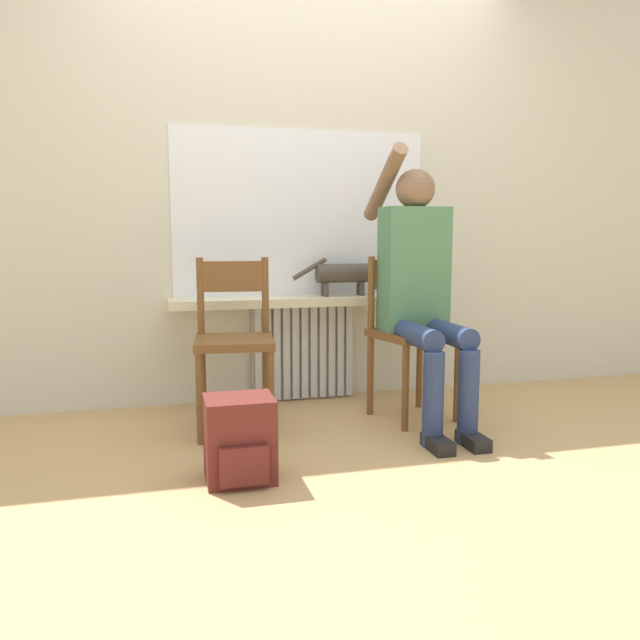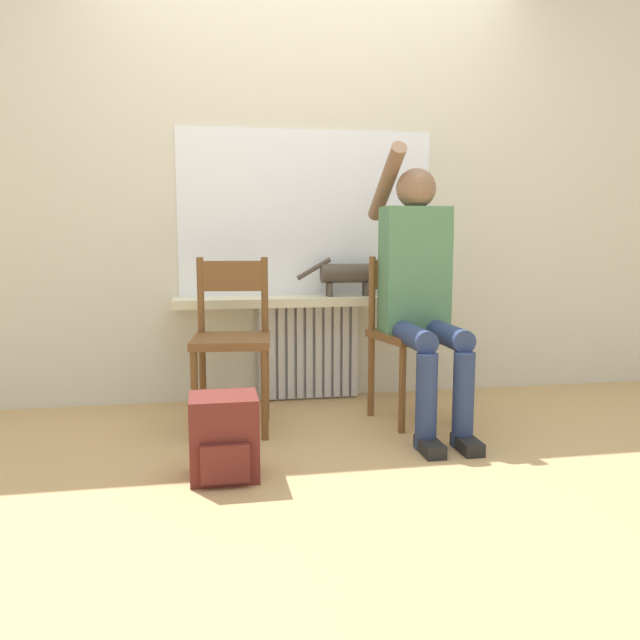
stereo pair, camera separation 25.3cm
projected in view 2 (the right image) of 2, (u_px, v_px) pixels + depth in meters
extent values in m
plane|color=tan|center=(351.00, 466.00, 2.68)|extent=(12.00, 12.00, 0.00)
cube|color=beige|center=(306.00, 173.00, 3.70)|extent=(7.00, 0.06, 2.70)
cube|color=silver|center=(308.00, 351.00, 3.77)|extent=(0.61, 0.05, 0.58)
cube|color=silver|center=(263.00, 354.00, 3.68)|extent=(0.04, 0.03, 0.55)
cube|color=silver|center=(272.00, 354.00, 3.69)|extent=(0.04, 0.03, 0.55)
cube|color=silver|center=(281.00, 353.00, 3.70)|extent=(0.04, 0.03, 0.55)
cube|color=silver|center=(291.00, 353.00, 3.71)|extent=(0.04, 0.03, 0.55)
cube|color=silver|center=(300.00, 353.00, 3.72)|extent=(0.04, 0.03, 0.55)
cube|color=silver|center=(309.00, 352.00, 3.73)|extent=(0.04, 0.03, 0.55)
cube|color=silver|center=(318.00, 352.00, 3.74)|extent=(0.04, 0.03, 0.55)
cube|color=silver|center=(327.00, 352.00, 3.75)|extent=(0.04, 0.03, 0.55)
cube|color=silver|center=(336.00, 351.00, 3.76)|extent=(0.04, 0.03, 0.55)
cube|color=silver|center=(345.00, 351.00, 3.77)|extent=(0.04, 0.03, 0.55)
cube|color=silver|center=(354.00, 351.00, 3.78)|extent=(0.04, 0.03, 0.55)
cube|color=beige|center=(310.00, 301.00, 3.65)|extent=(1.57, 0.24, 0.05)
cube|color=white|center=(307.00, 214.00, 3.69)|extent=(1.51, 0.01, 0.97)
cube|color=brown|center=(231.00, 341.00, 3.12)|extent=(0.42, 0.42, 0.04)
cylinder|color=brown|center=(195.00, 397.00, 2.97)|extent=(0.04, 0.04, 0.44)
cylinder|color=brown|center=(265.00, 395.00, 2.99)|extent=(0.04, 0.04, 0.44)
cylinder|color=brown|center=(203.00, 381.00, 3.30)|extent=(0.04, 0.04, 0.44)
cylinder|color=brown|center=(266.00, 380.00, 3.32)|extent=(0.04, 0.04, 0.44)
cylinder|color=brown|center=(201.00, 295.00, 3.24)|extent=(0.04, 0.04, 0.39)
cylinder|color=brown|center=(265.00, 295.00, 3.26)|extent=(0.04, 0.04, 0.39)
cube|color=brown|center=(232.00, 276.00, 3.24)|extent=(0.34, 0.06, 0.16)
cube|color=brown|center=(414.00, 335.00, 3.28)|extent=(0.46, 0.46, 0.04)
cylinder|color=brown|center=(402.00, 390.00, 3.10)|extent=(0.04, 0.04, 0.44)
cylinder|color=brown|center=(458.00, 384.00, 3.23)|extent=(0.04, 0.04, 0.44)
cylinder|color=brown|center=(371.00, 376.00, 3.40)|extent=(0.04, 0.04, 0.44)
cylinder|color=brown|center=(423.00, 371.00, 3.53)|extent=(0.04, 0.04, 0.44)
cylinder|color=brown|center=(372.00, 293.00, 3.34)|extent=(0.04, 0.04, 0.39)
cylinder|color=brown|center=(425.00, 291.00, 3.47)|extent=(0.04, 0.04, 0.39)
cube|color=brown|center=(399.00, 274.00, 3.39)|extent=(0.34, 0.10, 0.16)
cylinder|color=navy|center=(411.00, 336.00, 3.05)|extent=(0.11, 0.47, 0.11)
cylinder|color=navy|center=(446.00, 334.00, 3.08)|extent=(0.11, 0.47, 0.11)
cylinder|color=navy|center=(426.00, 402.00, 2.86)|extent=(0.10, 0.10, 0.45)
cylinder|color=navy|center=(463.00, 400.00, 2.89)|extent=(0.10, 0.10, 0.45)
cube|color=black|center=(430.00, 447.00, 2.83)|extent=(0.09, 0.20, 0.06)
cube|color=black|center=(467.00, 445.00, 2.86)|extent=(0.09, 0.20, 0.06)
cube|color=#4C7F56|center=(414.00, 270.00, 3.26)|extent=(0.34, 0.20, 0.65)
sphere|color=#846047|center=(416.00, 188.00, 3.20)|extent=(0.21, 0.21, 0.21)
cylinder|color=#846047|center=(386.00, 183.00, 3.31)|extent=(0.08, 0.50, 0.38)
cylinder|color=#4C7F56|center=(445.00, 276.00, 3.25)|extent=(0.08, 0.08, 0.52)
cylinder|color=#4C4238|center=(348.00, 273.00, 3.66)|extent=(0.32, 0.11, 0.11)
sphere|color=#4C4238|center=(379.00, 270.00, 3.70)|extent=(0.10, 0.10, 0.10)
cone|color=#4C4238|center=(380.00, 262.00, 3.66)|extent=(0.04, 0.04, 0.04)
cone|color=#4C4238|center=(378.00, 262.00, 3.71)|extent=(0.04, 0.04, 0.04)
cylinder|color=#4C4238|center=(367.00, 290.00, 3.67)|extent=(0.03, 0.03, 0.08)
cylinder|color=#4C4238|center=(365.00, 289.00, 3.72)|extent=(0.03, 0.03, 0.08)
cylinder|color=#4C4238|center=(330.00, 290.00, 3.63)|extent=(0.03, 0.03, 0.08)
cylinder|color=#4C4238|center=(328.00, 289.00, 3.69)|extent=(0.03, 0.03, 0.08)
cylinder|color=#4C4238|center=(314.00, 269.00, 3.63)|extent=(0.21, 0.03, 0.13)
cube|color=maroon|center=(224.00, 436.00, 2.54)|extent=(0.27, 0.23, 0.34)
cube|color=maroon|center=(225.00, 464.00, 2.42)|extent=(0.19, 0.03, 0.15)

